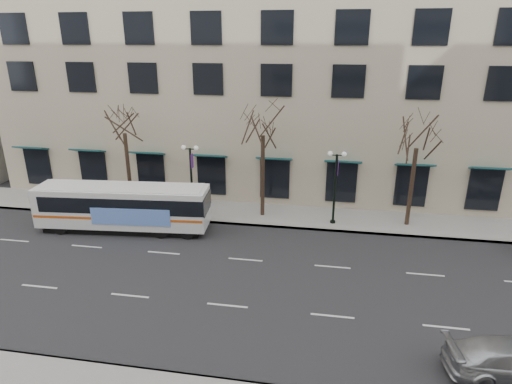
% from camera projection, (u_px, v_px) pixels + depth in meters
% --- Properties ---
extents(ground, '(160.00, 160.00, 0.00)m').
position_uv_depth(ground, '(237.00, 280.00, 22.73)').
color(ground, black).
rests_on(ground, ground).
extents(sidewalk_far, '(80.00, 4.00, 0.15)m').
position_uv_depth(sidewalk_far, '(333.00, 219.00, 30.27)').
color(sidewalk_far, gray).
rests_on(sidewalk_far, ground).
extents(building_hotel, '(40.00, 20.00, 24.00)m').
position_uv_depth(building_hotel, '(262.00, 40.00, 38.46)').
color(building_hotel, '#BBA78F').
rests_on(building_hotel, ground).
extents(tree_far_left, '(3.60, 3.60, 8.34)m').
position_uv_depth(tree_far_left, '(123.00, 120.00, 30.19)').
color(tree_far_left, black).
rests_on(tree_far_left, ground).
extents(tree_far_mid, '(3.60, 3.60, 8.55)m').
position_uv_depth(tree_far_mid, '(263.00, 121.00, 28.56)').
color(tree_far_mid, black).
rests_on(tree_far_mid, ground).
extents(tree_far_right, '(3.60, 3.60, 8.06)m').
position_uv_depth(tree_far_right, '(418.00, 134.00, 27.15)').
color(tree_far_right, black).
rests_on(tree_far_right, ground).
extents(lamp_post_left, '(1.22, 0.45, 5.21)m').
position_uv_depth(lamp_post_left, '(191.00, 177.00, 30.12)').
color(lamp_post_left, black).
rests_on(lamp_post_left, ground).
extents(lamp_post_right, '(1.22, 0.45, 5.21)m').
position_uv_depth(lamp_post_right, '(335.00, 184.00, 28.56)').
color(lamp_post_right, black).
rests_on(lamp_post_right, ground).
extents(city_bus, '(11.49, 3.39, 3.07)m').
position_uv_depth(city_bus, '(124.00, 206.00, 28.25)').
color(city_bus, white).
rests_on(city_bus, ground).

